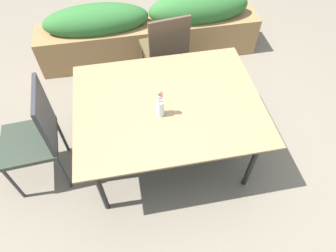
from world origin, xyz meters
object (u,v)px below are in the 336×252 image
object	(u,v)px
chair_end_left	(36,134)
planter_box	(150,30)
dining_table	(168,107)
chair_far_side	(166,48)
flower_vase	(160,104)

from	to	relation	value
chair_end_left	planter_box	bearing A→B (deg)	-40.75
dining_table	chair_far_side	distance (m)	0.93
flower_vase	planter_box	bearing A→B (deg)	84.67
flower_vase	planter_box	size ratio (longest dim) A/B	0.11
dining_table	chair_far_side	xyz separation A→B (m)	(0.15, 0.91, -0.12)
dining_table	chair_far_side	world-z (taller)	chair_far_side
planter_box	flower_vase	bearing A→B (deg)	-95.33
chair_far_side	flower_vase	size ratio (longest dim) A/B	3.48
chair_far_side	chair_end_left	size ratio (longest dim) A/B	0.95
dining_table	planter_box	xyz separation A→B (m)	(0.07, 1.52, -0.31)
chair_end_left	flower_vase	world-z (taller)	chair_end_left
dining_table	planter_box	world-z (taller)	planter_box
dining_table	chair_end_left	xyz separation A→B (m)	(-1.07, 0.01, -0.11)
dining_table	flower_vase	size ratio (longest dim) A/B	5.40
dining_table	flower_vase	xyz separation A→B (m)	(-0.08, -0.11, 0.16)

